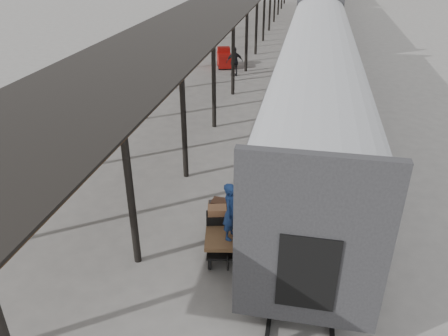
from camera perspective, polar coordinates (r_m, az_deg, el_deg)
ground at (r=13.85m, az=-2.89°, el=-7.46°), size 160.00×160.00×0.00m
train at (r=45.04m, az=12.31°, el=20.51°), size 3.45×76.01×4.01m
rails at (r=45.63m, az=11.98°, el=17.27°), size 1.54×150.00×0.12m
baggage_cart at (r=12.58m, az=0.59°, el=-7.89°), size 1.65×2.58×0.86m
suitcase_stack at (r=12.64m, az=-0.07°, el=-5.57°), size 1.20×1.20×0.45m
luggage_tug at (r=31.08m, az=0.01°, el=14.09°), size 1.29×1.68×1.32m
porter at (r=11.44m, az=0.92°, el=-5.68°), size 0.51×0.66×1.63m
pedestrian at (r=28.96m, az=1.40°, el=13.72°), size 1.18×0.82×1.86m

